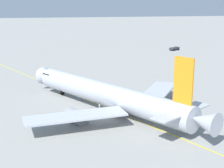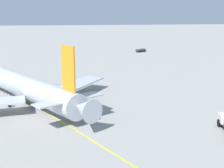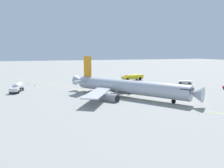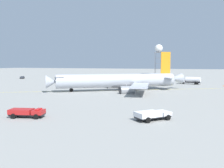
{
  "view_description": "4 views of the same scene",
  "coord_description": "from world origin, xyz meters",
  "views": [
    {
      "loc": [
        53.28,
        -8.12,
        19.75
      ],
      "look_at": [
        -6.91,
        2.57,
        4.02
      ],
      "focal_mm": 53.99,
      "sensor_mm": 36.0,
      "label": 1
    },
    {
      "loc": [
        54.8,
        10.37,
        16.76
      ],
      "look_at": [
        -2.18,
        17.72,
        3.12
      ],
      "focal_mm": 50.39,
      "sensor_mm": 36.0,
      "label": 2
    },
    {
      "loc": [
        -59.89,
        27.19,
        12.97
      ],
      "look_at": [
        0.35,
        4.66,
        3.53
      ],
      "focal_mm": 34.51,
      "sensor_mm": 36.0,
      "label": 3
    },
    {
      "loc": [
        18.42,
        -66.67,
        8.15
      ],
      "look_at": [
        -4.89,
        0.38,
        2.0
      ],
      "focal_mm": 38.04,
      "sensor_mm": 36.0,
      "label": 4
    }
  ],
  "objects": [
    {
      "name": "ground_plane",
      "position": [
        0.0,
        0.0,
        0.0
      ],
      "size": [
        600.0,
        600.0,
        0.0
      ],
      "primitive_type": "plane",
      "color": "gray"
    },
    {
      "name": "airliner_main",
      "position": [
        -3.01,
        1.34,
        2.8
      ],
      "size": [
        37.23,
        30.27,
        12.2
      ],
      "rotation": [
        0.0,
        0.0,
        3.73
      ],
      "color": "#B2B7C1",
      "rests_on": "ground_plane"
    },
    {
      "name": "fuel_tanker_truck",
      "position": [
        17.08,
        32.07,
        1.56
      ],
      "size": [
        8.52,
        4.2,
        2.87
      ],
      "rotation": [
        0.0,
        0.0,
        2.93
      ],
      "color": "#232326",
      "rests_on": "ground_plane"
    },
    {
      "name": "baggage_truck_truck",
      "position": [
        -69.49,
        38.15,
        0.72
      ],
      "size": [
        3.63,
        4.45,
        1.22
      ],
      "rotation": [
        0.0,
        0.0,
        2.11
      ],
      "color": "#232326",
      "rests_on": "ground_plane"
    },
    {
      "name": "pushback_tug_truck",
      "position": [
        12.85,
        -32.93,
        0.81
      ],
      "size": [
        5.29,
        5.41,
        1.3
      ],
      "rotation": [
        0.0,
        0.0,
        0.81
      ],
      "color": "#232326",
      "rests_on": "ground_plane"
    },
    {
      "name": "ops_pickup_truck",
      "position": [
        -5.33,
        -37.56,
        0.81
      ],
      "size": [
        5.51,
        3.17,
        1.41
      ],
      "rotation": [
        0.0,
        0.0,
        0.23
      ],
      "color": "#232326",
      "rests_on": "ground_plane"
    },
    {
      "name": "radar_tower",
      "position": [
        -7.59,
        116.06,
        18.65
      ],
      "size": [
        5.9,
        5.9,
        22.57
      ],
      "color": "slate",
      "rests_on": "ground_plane"
    },
    {
      "name": "taxiway_centreline",
      "position": [
        2.37,
        5.14,
        0.0
      ],
      "size": [
        114.5,
        61.98,
        0.01
      ],
      "rotation": [
        0.0,
        0.0,
        3.64
      ],
      "color": "yellow",
      "rests_on": "ground_plane"
    },
    {
      "name": "safety_cone_near",
      "position": [
        28.43,
        26.49,
        0.28
      ],
      "size": [
        0.36,
        0.36,
        0.55
      ],
      "color": "orange",
      "rests_on": "ground_plane"
    }
  ]
}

